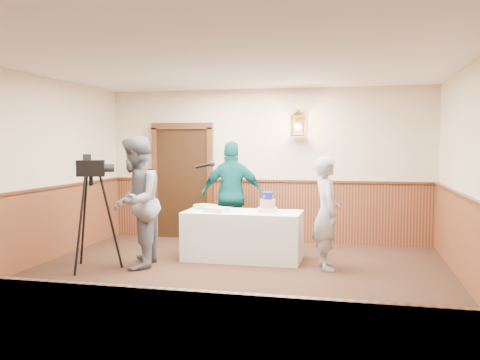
# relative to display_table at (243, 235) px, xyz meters

# --- Properties ---
(ground) EXTENTS (7.00, 7.00, 0.00)m
(ground) POSITION_rel_display_table_xyz_m (0.08, -1.90, -0.38)
(ground) COLOR black
(ground) RESTS_ON ground
(room_shell) EXTENTS (6.02, 7.02, 2.81)m
(room_shell) POSITION_rel_display_table_xyz_m (0.03, -1.45, 1.15)
(room_shell) COLOR beige
(room_shell) RESTS_ON ground
(display_table) EXTENTS (1.80, 0.80, 0.75)m
(display_table) POSITION_rel_display_table_xyz_m (0.00, 0.00, 0.00)
(display_table) COLOR white
(display_table) RESTS_ON ground
(tiered_cake) EXTENTS (0.35, 0.35, 0.30)m
(tiered_cake) POSITION_rel_display_table_xyz_m (0.38, 0.04, 0.49)
(tiered_cake) COLOR beige
(tiered_cake) RESTS_ON display_table
(sheet_cake_yellow) EXTENTS (0.39, 0.34, 0.07)m
(sheet_cake_yellow) POSITION_rel_display_table_xyz_m (-0.39, -0.12, 0.41)
(sheet_cake_yellow) COLOR #DAB982
(sheet_cake_yellow) RESTS_ON display_table
(sheet_cake_green) EXTENTS (0.37, 0.34, 0.07)m
(sheet_cake_green) POSITION_rel_display_table_xyz_m (-0.66, 0.17, 0.41)
(sheet_cake_green) COLOR #8DC389
(sheet_cake_green) RESTS_ON display_table
(interviewer) EXTENTS (1.61, 1.05, 1.91)m
(interviewer) POSITION_rel_display_table_xyz_m (-1.39, -0.85, 0.58)
(interviewer) COLOR slate
(interviewer) RESTS_ON ground
(baker) EXTENTS (0.53, 0.67, 1.61)m
(baker) POSITION_rel_display_table_xyz_m (1.30, -0.33, 0.43)
(baker) COLOR #9D9EA3
(baker) RESTS_ON ground
(assistant_p) EXTENTS (1.13, 0.59, 1.84)m
(assistant_p) POSITION_rel_display_table_xyz_m (-0.37, 0.82, 0.54)
(assistant_p) COLOR #0B5151
(assistant_p) RESTS_ON ground
(tv_camera_rig) EXTENTS (0.61, 0.57, 1.56)m
(tv_camera_rig) POSITION_rel_display_table_xyz_m (-1.97, -1.08, 0.33)
(tv_camera_rig) COLOR black
(tv_camera_rig) RESTS_ON ground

